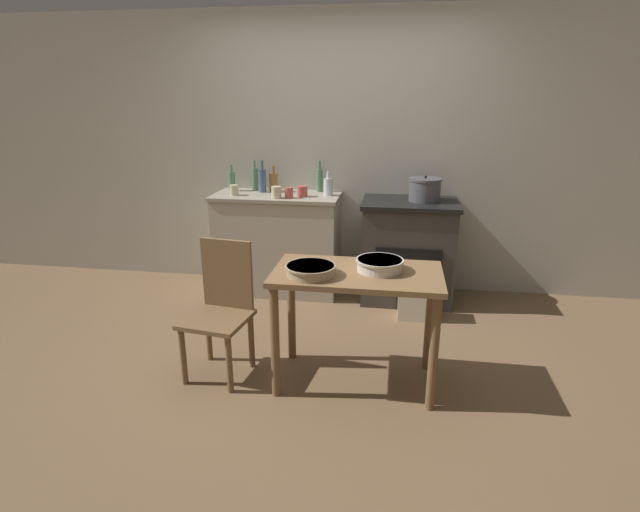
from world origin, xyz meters
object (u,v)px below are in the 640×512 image
work_table (357,292)px  bottle_left (328,186)px  bottle_center (232,181)px  stove (408,250)px  chair (221,306)px  bottle_center_right (319,180)px  cup_mid_right (289,193)px  mixing_bowl_large (380,264)px  mixing_bowl_small (310,269)px  cup_far_right (302,191)px  cup_right (234,190)px  cup_end_right (276,192)px  bottle_mid_left (273,182)px  bottle_center_left (263,180)px  bottle_far_left (255,179)px  flour_sack (415,297)px  stock_pot (425,190)px

work_table → bottle_left: size_ratio=4.89×
bottle_center → work_table: bearing=-50.6°
stove → chair: 1.94m
bottle_center_right → cup_mid_right: bottle_center_right is taller
mixing_bowl_large → bottle_center: size_ratio=1.19×
mixing_bowl_small → cup_mid_right: (-0.45, 1.48, 0.18)m
bottle_left → cup_far_right: bearing=-157.9°
cup_right → cup_end_right: 0.42m
bottle_mid_left → bottle_center: bottle_center is taller
bottle_center_left → cup_end_right: (0.20, -0.26, -0.06)m
bottle_far_left → cup_far_right: size_ratio=3.00×
bottle_center_left → mixing_bowl_small: bearing=-66.2°
cup_mid_right → flour_sack: bearing=-15.0°
mixing_bowl_small → bottle_center: bottle_center is taller
work_table → flour_sack: 1.22m
cup_far_right → bottle_mid_left: bearing=147.4°
bottle_mid_left → work_table: bearing=-60.4°
bottle_center_left → chair: bearing=-85.2°
cup_far_right → bottle_center_right: bearing=68.2°
bottle_far_left → bottle_mid_left: bearing=-12.7°
mixing_bowl_large → bottle_far_left: bearing=127.3°
cup_right → cup_far_right: size_ratio=0.98×
chair → flour_sack: bearing=47.2°
bottle_left → bottle_center_left: 0.63m
work_table → flour_sack: bearing=69.0°
stove → mixing_bowl_large: size_ratio=3.11×
chair → stock_pot: 2.10m
mixing_bowl_small → bottle_center_left: bottle_center_left is taller
work_table → chair: 0.91m
mixing_bowl_large → cup_far_right: cup_far_right is taller
bottle_center → cup_mid_right: size_ratio=2.65×
stove → mixing_bowl_large: (-0.20, -1.46, 0.35)m
chair → stove: bearing=58.5°
mixing_bowl_large → bottle_far_left: size_ratio=1.03×
cup_mid_right → bottle_center_right: bearing=59.5°
work_table → bottle_center_left: bottle_center_left is taller
cup_end_right → work_table: bearing=-58.1°
stock_pot → cup_mid_right: 1.19m
work_table → bottle_center: bearing=129.4°
bottle_left → bottle_center_right: size_ratio=0.75×
mixing_bowl_small → cup_far_right: (-0.35, 1.57, 0.18)m
mixing_bowl_large → bottle_left: bottle_left is taller
chair → bottle_far_left: 1.81m
stock_pot → bottle_center: (-1.79, 0.12, 0.01)m
stock_pot → bottle_center_right: size_ratio=1.00×
bottle_mid_left → cup_end_right: size_ratio=2.30×
cup_far_right → stove: bearing=2.3°
work_table → stock_pot: stock_pot is taller
chair → cup_end_right: cup_end_right is taller
bottle_mid_left → mixing_bowl_small: bearing=-69.4°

